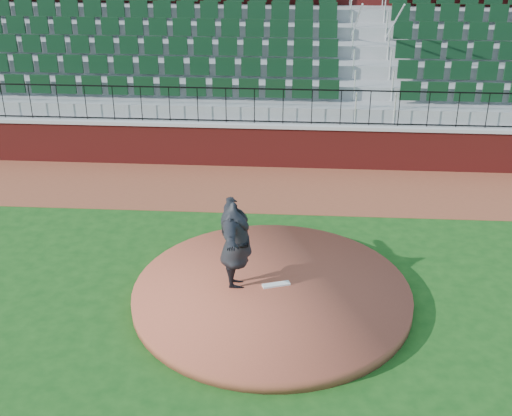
% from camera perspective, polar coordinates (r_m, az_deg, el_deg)
% --- Properties ---
extents(ground, '(90.00, 90.00, 0.00)m').
position_cam_1_polar(ground, '(13.93, -0.41, -7.54)').
color(ground, '#164614').
rests_on(ground, ground).
extents(warning_track, '(34.00, 3.20, 0.01)m').
position_cam_1_polar(warning_track, '(18.65, 0.78, 1.72)').
color(warning_track, brown).
rests_on(warning_track, ground).
extents(field_wall, '(34.00, 0.35, 1.20)m').
position_cam_1_polar(field_wall, '(19.90, 1.04, 5.19)').
color(field_wall, maroon).
rests_on(field_wall, ground).
extents(wall_cap, '(34.00, 0.45, 0.10)m').
position_cam_1_polar(wall_cap, '(19.67, 1.06, 6.95)').
color(wall_cap, '#B7B7B7').
rests_on(wall_cap, field_wall).
extents(wall_railing, '(34.00, 0.05, 1.00)m').
position_cam_1_polar(wall_railing, '(19.50, 1.07, 8.48)').
color(wall_railing, black).
rests_on(wall_railing, wall_cap).
extents(seating_stands, '(34.00, 5.10, 4.60)m').
position_cam_1_polar(seating_stands, '(21.98, 1.44, 11.88)').
color(seating_stands, gray).
rests_on(seating_stands, ground).
extents(concourse_wall, '(34.00, 0.50, 5.50)m').
position_cam_1_polar(concourse_wall, '(24.60, 1.74, 14.51)').
color(concourse_wall, maroon).
rests_on(concourse_wall, ground).
extents(pitchers_mound, '(5.57, 5.57, 0.25)m').
position_cam_1_polar(pitchers_mound, '(13.82, 1.32, -7.24)').
color(pitchers_mound, brown).
rests_on(pitchers_mound, ground).
extents(pitching_rubber, '(0.58, 0.31, 0.04)m').
position_cam_1_polar(pitching_rubber, '(13.87, 1.69, -6.40)').
color(pitching_rubber, white).
rests_on(pitching_rubber, pitchers_mound).
extents(pitcher, '(0.86, 2.34, 1.86)m').
position_cam_1_polar(pitcher, '(13.41, -1.70, -3.09)').
color(pitcher, black).
rests_on(pitcher, pitchers_mound).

